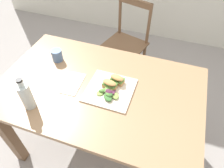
{
  "coord_description": "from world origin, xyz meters",
  "views": [
    {
      "loc": [
        0.47,
        -0.88,
        1.72
      ],
      "look_at": [
        0.17,
        -0.02,
        0.76
      ],
      "focal_mm": 32.98,
      "sensor_mm": 36.0,
      "label": 1
    }
  ],
  "objects_px": {
    "chair_wooden_far": "(126,44)",
    "cup_extra_side": "(57,55)",
    "dining_table": "(100,99)",
    "bottle_cold_brew": "(27,97)",
    "plate_lunch": "(110,90)",
    "fork_on_napkin": "(74,81)",
    "sandwich_half_front": "(110,84)",
    "sandwich_half_back": "(117,79)"
  },
  "relations": [
    {
      "from": "sandwich_half_back",
      "to": "bottle_cold_brew",
      "type": "relative_size",
      "value": 0.44
    },
    {
      "from": "dining_table",
      "to": "cup_extra_side",
      "type": "height_order",
      "value": "cup_extra_side"
    },
    {
      "from": "bottle_cold_brew",
      "to": "dining_table",
      "type": "bearing_deg",
      "value": 40.29
    },
    {
      "from": "sandwich_half_front",
      "to": "cup_extra_side",
      "type": "height_order",
      "value": "cup_extra_side"
    },
    {
      "from": "plate_lunch",
      "to": "fork_on_napkin",
      "type": "bearing_deg",
      "value": -178.86
    },
    {
      "from": "chair_wooden_far",
      "to": "fork_on_napkin",
      "type": "xyz_separation_m",
      "value": [
        -0.09,
        -0.93,
        0.3
      ]
    },
    {
      "from": "chair_wooden_far",
      "to": "sandwich_half_back",
      "type": "xyz_separation_m",
      "value": [
        0.18,
        -0.85,
        0.33
      ]
    },
    {
      "from": "cup_extra_side",
      "to": "chair_wooden_far",
      "type": "bearing_deg",
      "value": 68.32
    },
    {
      "from": "dining_table",
      "to": "chair_wooden_far",
      "type": "bearing_deg",
      "value": 94.98
    },
    {
      "from": "fork_on_napkin",
      "to": "sandwich_half_front",
      "type": "bearing_deg",
      "value": 5.02
    },
    {
      "from": "plate_lunch",
      "to": "bottle_cold_brew",
      "type": "bearing_deg",
      "value": -146.17
    },
    {
      "from": "chair_wooden_far",
      "to": "cup_extra_side",
      "type": "height_order",
      "value": "chair_wooden_far"
    },
    {
      "from": "sandwich_half_front",
      "to": "fork_on_napkin",
      "type": "bearing_deg",
      "value": -174.98
    },
    {
      "from": "sandwich_half_front",
      "to": "sandwich_half_back",
      "type": "xyz_separation_m",
      "value": [
        0.03,
        0.06,
        0.0
      ]
    },
    {
      "from": "chair_wooden_far",
      "to": "plate_lunch",
      "type": "bearing_deg",
      "value": -80.22
    },
    {
      "from": "plate_lunch",
      "to": "cup_extra_side",
      "type": "xyz_separation_m",
      "value": [
        -0.46,
        0.16,
        0.04
      ]
    },
    {
      "from": "dining_table",
      "to": "sandwich_half_front",
      "type": "distance_m",
      "value": 0.18
    },
    {
      "from": "chair_wooden_far",
      "to": "bottle_cold_brew",
      "type": "height_order",
      "value": "bottle_cold_brew"
    },
    {
      "from": "dining_table",
      "to": "bottle_cold_brew",
      "type": "relative_size",
      "value": 6.02
    },
    {
      "from": "sandwich_half_front",
      "to": "sandwich_half_back",
      "type": "height_order",
      "value": "same"
    },
    {
      "from": "chair_wooden_far",
      "to": "sandwich_half_back",
      "type": "height_order",
      "value": "chair_wooden_far"
    },
    {
      "from": "sandwich_half_back",
      "to": "bottle_cold_brew",
      "type": "bearing_deg",
      "value": -141.13
    },
    {
      "from": "chair_wooden_far",
      "to": "dining_table",
      "type": "bearing_deg",
      "value": -85.02
    },
    {
      "from": "fork_on_napkin",
      "to": "cup_extra_side",
      "type": "height_order",
      "value": "cup_extra_side"
    },
    {
      "from": "chair_wooden_far",
      "to": "cup_extra_side",
      "type": "xyz_separation_m",
      "value": [
        -0.3,
        -0.76,
        0.34
      ]
    },
    {
      "from": "bottle_cold_brew",
      "to": "sandwich_half_front",
      "type": "bearing_deg",
      "value": 35.91
    },
    {
      "from": "dining_table",
      "to": "sandwich_half_back",
      "type": "relative_size",
      "value": 13.54
    },
    {
      "from": "bottle_cold_brew",
      "to": "cup_extra_side",
      "type": "height_order",
      "value": "bottle_cold_brew"
    },
    {
      "from": "sandwich_half_back",
      "to": "bottle_cold_brew",
      "type": "distance_m",
      "value": 0.55
    },
    {
      "from": "chair_wooden_far",
      "to": "plate_lunch",
      "type": "relative_size",
      "value": 2.97
    },
    {
      "from": "dining_table",
      "to": "cup_extra_side",
      "type": "xyz_separation_m",
      "value": [
        -0.38,
        0.15,
        0.17
      ]
    },
    {
      "from": "plate_lunch",
      "to": "cup_extra_side",
      "type": "relative_size",
      "value": 3.38
    },
    {
      "from": "fork_on_napkin",
      "to": "bottle_cold_brew",
      "type": "relative_size",
      "value": 0.84
    },
    {
      "from": "plate_lunch",
      "to": "sandwich_half_front",
      "type": "distance_m",
      "value": 0.04
    },
    {
      "from": "plate_lunch",
      "to": "chair_wooden_far",
      "type": "bearing_deg",
      "value": 99.78
    },
    {
      "from": "dining_table",
      "to": "bottle_cold_brew",
      "type": "bearing_deg",
      "value": -139.71
    },
    {
      "from": "dining_table",
      "to": "sandwich_half_back",
      "type": "distance_m",
      "value": 0.2
    },
    {
      "from": "cup_extra_side",
      "to": "sandwich_half_back",
      "type": "bearing_deg",
      "value": -9.77
    },
    {
      "from": "sandwich_half_back",
      "to": "sandwich_half_front",
      "type": "bearing_deg",
      "value": -118.21
    },
    {
      "from": "chair_wooden_far",
      "to": "sandwich_half_front",
      "type": "distance_m",
      "value": 0.98
    },
    {
      "from": "dining_table",
      "to": "sandwich_half_front",
      "type": "height_order",
      "value": "sandwich_half_front"
    },
    {
      "from": "cup_extra_side",
      "to": "fork_on_napkin",
      "type": "bearing_deg",
      "value": -37.29
    }
  ]
}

